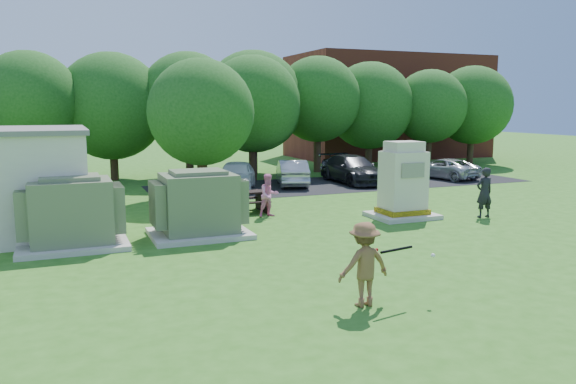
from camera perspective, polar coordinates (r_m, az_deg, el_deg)
name	(u,v)px	position (r m, az deg, el deg)	size (l,w,h in m)	color
ground	(346,263)	(14.71, 5.91, -7.20)	(120.00, 120.00, 0.00)	#2D6619
brick_building	(387,107)	(46.56, 10.04, 8.52)	(15.00, 8.00, 8.00)	maroon
parking_strip	(343,184)	(29.63, 5.64, 0.85)	(20.00, 6.00, 0.01)	#232326
transformer_left	(72,214)	(17.25, -21.12, -2.07)	(3.00, 2.40, 2.07)	beige
transformer_right	(199,205)	(17.68, -9.06, -1.35)	(3.00, 2.40, 2.07)	beige
generator_cabinet	(403,185)	(20.76, 11.60, 0.75)	(2.28, 1.87, 2.78)	beige
picnic_table	(242,200)	(21.45, -4.70, -0.77)	(1.88, 1.41, 0.81)	black
batter	(364,264)	(11.49, 7.74, -7.29)	(1.12, 0.64, 1.73)	brown
person_by_generator	(484,193)	(21.60, 19.32, -0.06)	(0.67, 0.44, 1.84)	black
person_at_picnic	(269,195)	(20.56, -1.95, -0.34)	(0.77, 0.60, 1.59)	pink
car_white	(236,176)	(27.23, -5.31, 1.68)	(1.69, 4.20, 1.43)	white
car_silver_a	(292,173)	(28.78, 0.41, 1.98)	(1.40, 4.02, 1.33)	#A1A1A6
car_dark	(353,169)	(29.97, 6.58, 2.31)	(2.03, 5.00, 1.45)	black
car_silver_b	(444,168)	(32.79, 15.54, 2.32)	(1.88, 4.09, 1.14)	#B6B5BA
batting_equipment	(398,251)	(11.69, 11.11, -5.88)	(1.45, 0.33, 0.25)	black
tree_row	(220,104)	(32.11, -6.94, 8.86)	(41.30, 13.30, 7.30)	#47301E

